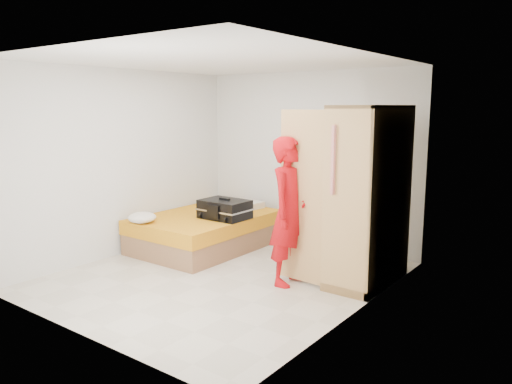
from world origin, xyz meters
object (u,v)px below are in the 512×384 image
Objects in this scene: bed at (205,231)px; round_cushion at (142,218)px; suitcase at (225,209)px; wardrobe at (363,200)px; person at (289,211)px.

round_cushion is at bearing -111.20° from bed.
round_cushion is at bearing -128.88° from suitcase.
round_cushion reaches higher than bed.
wardrobe is at bearing 17.89° from round_cushion.
suitcase is at bearing 64.58° from person.
bed is at bearing -179.38° from wardrobe.
suitcase is at bearing 50.93° from round_cushion.
bed is at bearing -179.09° from suitcase.
round_cushion is at bearing -162.11° from wardrobe.
wardrobe reaches higher than bed.
person reaches higher than bed.
suitcase reaches higher than bed.
wardrobe is at bearing 0.62° from bed.
suitcase is (-1.44, 0.52, -0.24)m from person.
round_cushion is (-0.35, -0.89, 0.32)m from bed.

